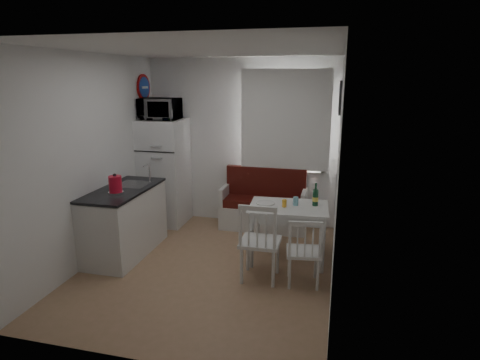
# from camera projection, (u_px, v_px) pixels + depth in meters

# --- Properties ---
(floor) EXTENTS (3.00, 3.50, 0.02)m
(floor) POSITION_uv_depth(u_px,v_px,m) (208.00, 267.00, 5.01)
(floor) COLOR #A07C55
(floor) RESTS_ON ground
(ceiling) EXTENTS (3.00, 3.50, 0.02)m
(ceiling) POSITION_uv_depth(u_px,v_px,m) (203.00, 49.00, 4.35)
(ceiling) COLOR white
(ceiling) RESTS_ON wall_back
(wall_back) EXTENTS (3.00, 0.02, 2.60)m
(wall_back) POSITION_uv_depth(u_px,v_px,m) (241.00, 143.00, 6.33)
(wall_back) COLOR white
(wall_back) RESTS_ON floor
(wall_front) EXTENTS (3.00, 0.02, 2.60)m
(wall_front) POSITION_uv_depth(u_px,v_px,m) (132.00, 214.00, 3.03)
(wall_front) COLOR white
(wall_front) RESTS_ON floor
(wall_left) EXTENTS (0.02, 3.50, 2.60)m
(wall_left) POSITION_uv_depth(u_px,v_px,m) (92.00, 160.00, 5.03)
(wall_left) COLOR white
(wall_left) RESTS_ON floor
(wall_right) EXTENTS (0.02, 3.50, 2.60)m
(wall_right) POSITION_uv_depth(u_px,v_px,m) (338.00, 173.00, 4.33)
(wall_right) COLOR white
(wall_right) RESTS_ON floor
(window) EXTENTS (1.22, 0.06, 1.47)m
(window) POSITION_uv_depth(u_px,v_px,m) (286.00, 123.00, 6.05)
(window) COLOR silver
(window) RESTS_ON wall_back
(curtain) EXTENTS (1.35, 0.02, 1.50)m
(curtain) POSITION_uv_depth(u_px,v_px,m) (285.00, 121.00, 5.98)
(curtain) COLOR white
(curtain) RESTS_ON wall_back
(kitchen_counter) EXTENTS (0.62, 1.32, 1.16)m
(kitchen_counter) POSITION_uv_depth(u_px,v_px,m) (125.00, 221.00, 5.32)
(kitchen_counter) COLOR silver
(kitchen_counter) RESTS_ON floor
(wall_sign) EXTENTS (0.03, 0.40, 0.40)m
(wall_sign) POSITION_uv_depth(u_px,v_px,m) (144.00, 87.00, 6.17)
(wall_sign) COLOR #194099
(wall_sign) RESTS_ON wall_left
(picture_frame) EXTENTS (0.04, 0.52, 0.42)m
(picture_frame) POSITION_uv_depth(u_px,v_px,m) (340.00, 97.00, 5.19)
(picture_frame) COLOR black
(picture_frame) RESTS_ON wall_right
(bench) EXTENTS (1.32, 0.51, 0.94)m
(bench) POSITION_uv_depth(u_px,v_px,m) (264.00, 209.00, 6.25)
(bench) COLOR silver
(bench) RESTS_ON floor
(dining_table) EXTENTS (1.02, 0.75, 0.73)m
(dining_table) POSITION_uv_depth(u_px,v_px,m) (288.00, 212.00, 5.06)
(dining_table) COLOR silver
(dining_table) RESTS_ON floor
(chair_left) EXTENTS (0.46, 0.43, 0.51)m
(chair_left) POSITION_uv_depth(u_px,v_px,m) (259.00, 235.00, 4.50)
(chair_left) COLOR silver
(chair_left) RESTS_ON floor
(chair_right) EXTENTS (0.43, 0.41, 0.44)m
(chair_right) POSITION_uv_depth(u_px,v_px,m) (303.00, 246.00, 4.42)
(chair_right) COLOR silver
(chair_right) RESTS_ON floor
(fridge) EXTENTS (0.67, 0.67, 1.67)m
(fridge) POSITION_uv_depth(u_px,v_px,m) (164.00, 172.00, 6.39)
(fridge) COLOR white
(fridge) RESTS_ON floor
(microwave) EXTENTS (0.59, 0.40, 0.32)m
(microwave) POSITION_uv_depth(u_px,v_px,m) (160.00, 109.00, 6.09)
(microwave) COLOR white
(microwave) RESTS_ON fridge
(kettle) EXTENTS (0.19, 0.19, 0.25)m
(kettle) POSITION_uv_depth(u_px,v_px,m) (115.00, 184.00, 4.93)
(kettle) COLOR red
(kettle) RESTS_ON kitchen_counter
(wine_bottle) EXTENTS (0.07, 0.07, 0.29)m
(wine_bottle) POSITION_uv_depth(u_px,v_px,m) (316.00, 194.00, 5.02)
(wine_bottle) COLOR #143E24
(wine_bottle) RESTS_ON dining_table
(drinking_glass_orange) EXTENTS (0.06, 0.06, 0.09)m
(drinking_glass_orange) POSITION_uv_depth(u_px,v_px,m) (284.00, 203.00, 4.99)
(drinking_glass_orange) COLOR #F5AA28
(drinking_glass_orange) RESTS_ON dining_table
(drinking_glass_blue) EXTENTS (0.07, 0.07, 0.11)m
(drinking_glass_blue) POSITION_uv_depth(u_px,v_px,m) (296.00, 201.00, 5.05)
(drinking_glass_blue) COLOR #72B2C2
(drinking_glass_blue) RESTS_ON dining_table
(plate) EXTENTS (0.24, 0.24, 0.02)m
(plate) POSITION_uv_depth(u_px,v_px,m) (266.00, 203.00, 5.12)
(plate) COLOR white
(plate) RESTS_ON dining_table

